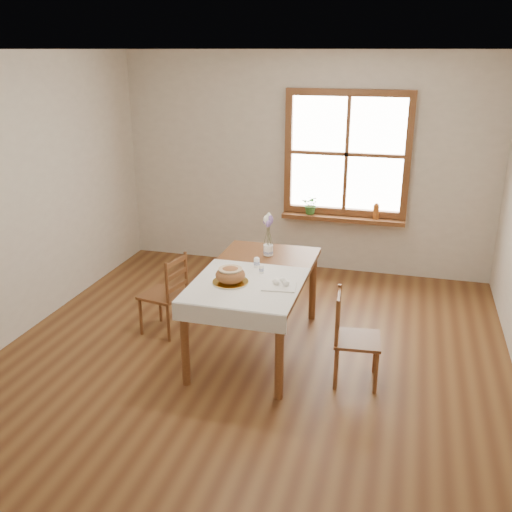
{
  "coord_description": "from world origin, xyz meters",
  "views": [
    {
      "loc": [
        1.24,
        -4.2,
        2.6
      ],
      "look_at": [
        0.0,
        0.3,
        0.9
      ],
      "focal_mm": 40.0,
      "sensor_mm": 36.0,
      "label": 1
    }
  ],
  "objects": [
    {
      "name": "window_sill",
      "position": [
        0.5,
        2.4,
        0.69
      ],
      "size": [
        1.46,
        0.2,
        0.05
      ],
      "color": "brown",
      "rests_on": "ground"
    },
    {
      "name": "bread_plate",
      "position": [
        -0.13,
        -0.02,
        0.77
      ],
      "size": [
        0.37,
        0.37,
        0.02
      ],
      "primitive_type": "cylinder",
      "rotation": [
        0.0,
        0.0,
        -0.33
      ],
      "color": "white",
      "rests_on": "table_linen"
    },
    {
      "name": "room_walls",
      "position": [
        0.0,
        0.0,
        1.71
      ],
      "size": [
        4.6,
        5.1,
        2.65
      ],
      "color": "beige",
      "rests_on": "ground"
    },
    {
      "name": "window",
      "position": [
        0.5,
        2.47,
        1.45
      ],
      "size": [
        1.46,
        0.08,
        1.46
      ],
      "color": "brown",
      "rests_on": "ground"
    },
    {
      "name": "chair_right",
      "position": [
        0.94,
        -0.03,
        0.39
      ],
      "size": [
        0.42,
        0.4,
        0.79
      ],
      "primitive_type": null,
      "rotation": [
        0.0,
        0.0,
        1.66
      ],
      "color": "brown",
      "rests_on": "ground"
    },
    {
      "name": "lavender_bouquet",
      "position": [
        0.0,
        0.73,
        1.01
      ],
      "size": [
        0.16,
        0.16,
        0.31
      ],
      "primitive_type": null,
      "color": "#715596",
      "rests_on": "flower_vase"
    },
    {
      "name": "chair_left",
      "position": [
        -0.95,
        0.38,
        0.4
      ],
      "size": [
        0.45,
        0.44,
        0.8
      ],
      "primitive_type": null,
      "rotation": [
        0.0,
        0.0,
        -1.76
      ],
      "color": "brown",
      "rests_on": "ground"
    },
    {
      "name": "potted_plant",
      "position": [
        0.11,
        2.4,
        0.81
      ],
      "size": [
        0.24,
        0.26,
        0.18
      ],
      "primitive_type": "imported",
      "rotation": [
        0.0,
        0.0,
        -0.15
      ],
      "color": "#366E2C",
      "rests_on": "window_sill"
    },
    {
      "name": "pepper_shaker",
      "position": [
        0.06,
        0.26,
        0.8
      ],
      "size": [
        0.05,
        0.05,
        0.08
      ],
      "primitive_type": "cylinder",
      "rotation": [
        0.0,
        0.0,
        0.07
      ],
      "color": "white",
      "rests_on": "table_linen"
    },
    {
      "name": "flower_vase",
      "position": [
        0.0,
        0.73,
        0.8
      ],
      "size": [
        0.11,
        0.11,
        0.1
      ],
      "primitive_type": "cylinder",
      "rotation": [
        0.0,
        0.0,
        0.22
      ],
      "color": "white",
      "rests_on": "dining_table"
    },
    {
      "name": "salt_shaker",
      "position": [
        -0.02,
        0.39,
        0.81
      ],
      "size": [
        0.06,
        0.06,
        0.1
      ],
      "primitive_type": "cylinder",
      "rotation": [
        0.0,
        0.0,
        -0.25
      ],
      "color": "white",
      "rests_on": "table_linen"
    },
    {
      "name": "table_linen",
      "position": [
        0.0,
        -0.0,
        0.76
      ],
      "size": [
        0.91,
        0.99,
        0.01
      ],
      "primitive_type": "cube",
      "color": "white",
      "rests_on": "dining_table"
    },
    {
      "name": "ground",
      "position": [
        0.0,
        0.0,
        0.0
      ],
      "size": [
        5.0,
        5.0,
        0.0
      ],
      "primitive_type": "plane",
      "color": "brown",
      "rests_on": "ground"
    },
    {
      "name": "egg_napkin",
      "position": [
        0.28,
        0.01,
        0.77
      ],
      "size": [
        0.3,
        0.26,
        0.01
      ],
      "primitive_type": "cube",
      "rotation": [
        0.0,
        0.0,
        0.11
      ],
      "color": "white",
      "rests_on": "table_linen"
    },
    {
      "name": "bread_loaf",
      "position": [
        -0.13,
        -0.02,
        0.84
      ],
      "size": [
        0.25,
        0.25,
        0.14
      ],
      "primitive_type": "ellipsoid",
      "color": "#935F34",
      "rests_on": "bread_plate"
    },
    {
      "name": "dining_table",
      "position": [
        0.0,
        0.3,
        0.66
      ],
      "size": [
        0.9,
        1.6,
        0.75
      ],
      "color": "brown",
      "rests_on": "ground"
    },
    {
      "name": "amber_bottle",
      "position": [
        0.89,
        2.4,
        0.81
      ],
      "size": [
        0.08,
        0.08,
        0.19
      ],
      "primitive_type": "cylinder",
      "rotation": [
        0.0,
        0.0,
        0.21
      ],
      "color": "#AD5A1F",
      "rests_on": "window_sill"
    },
    {
      "name": "eggs",
      "position": [
        0.28,
        0.01,
        0.8
      ],
      "size": [
        0.23,
        0.21,
        0.05
      ],
      "primitive_type": null,
      "rotation": [
        0.0,
        0.0,
        0.11
      ],
      "color": "white",
      "rests_on": "egg_napkin"
    }
  ]
}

